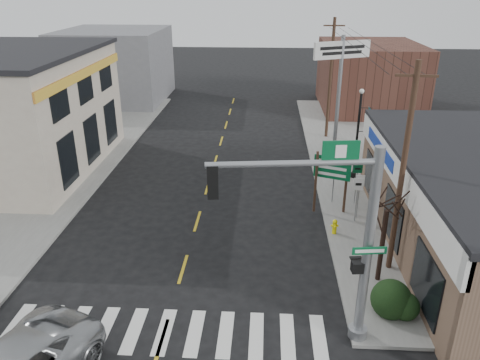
# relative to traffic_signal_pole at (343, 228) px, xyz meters

# --- Properties ---
(ground) EXTENTS (140.00, 140.00, 0.00)m
(ground) POSITION_rel_traffic_signal_pole_xyz_m (-5.42, -0.43, -4.02)
(ground) COLOR black
(ground) RESTS_ON ground
(sidewalk_right) EXTENTS (6.00, 38.00, 0.13)m
(sidewalk_right) POSITION_rel_traffic_signal_pole_xyz_m (3.58, 12.57, -3.96)
(sidewalk_right) COLOR slate
(sidewalk_right) RESTS_ON ground
(sidewalk_left) EXTENTS (6.00, 38.00, 0.13)m
(sidewalk_left) POSITION_rel_traffic_signal_pole_xyz_m (-14.42, 12.57, -3.96)
(sidewalk_left) COLOR slate
(sidewalk_left) RESTS_ON ground
(center_line) EXTENTS (0.12, 56.00, 0.01)m
(center_line) POSITION_rel_traffic_signal_pole_xyz_m (-5.42, 7.57, -4.02)
(center_line) COLOR gold
(center_line) RESTS_ON ground
(crosswalk) EXTENTS (11.00, 2.20, 0.01)m
(crosswalk) POSITION_rel_traffic_signal_pole_xyz_m (-5.42, -0.03, -4.02)
(crosswalk) COLOR silver
(crosswalk) RESTS_ON ground
(bldg_distant_right) EXTENTS (8.00, 10.00, 5.60)m
(bldg_distant_right) POSITION_rel_traffic_signal_pole_xyz_m (6.58, 29.57, -1.22)
(bldg_distant_right) COLOR #512F25
(bldg_distant_right) RESTS_ON ground
(bldg_distant_left) EXTENTS (9.00, 10.00, 6.40)m
(bldg_distant_left) POSITION_rel_traffic_signal_pole_xyz_m (-16.42, 31.57, -0.82)
(bldg_distant_left) COLOR slate
(bldg_distant_left) RESTS_ON ground
(traffic_signal_pole) EXTENTS (5.16, 0.39, 6.54)m
(traffic_signal_pole) POSITION_rel_traffic_signal_pole_xyz_m (0.00, 0.00, 0.00)
(traffic_signal_pole) COLOR gray
(traffic_signal_pole) RESTS_ON sidewalk_right
(guide_sign) EXTENTS (1.76, 0.14, 3.09)m
(guide_sign) POSITION_rel_traffic_signal_pole_xyz_m (0.88, 8.66, -1.91)
(guide_sign) COLOR #412B1E
(guide_sign) RESTS_ON sidewalk_right
(fire_hydrant) EXTENTS (0.21, 0.21, 0.68)m
(fire_hydrant) POSITION_rel_traffic_signal_pole_xyz_m (0.88, 6.55, -3.52)
(fire_hydrant) COLOR yellow
(fire_hydrant) RESTS_ON sidewalk_right
(ped_crossing_sign) EXTENTS (0.94, 0.07, 2.43)m
(ped_crossing_sign) POSITION_rel_traffic_signal_pole_xyz_m (1.18, 9.79, -2.21)
(ped_crossing_sign) COLOR gray
(ped_crossing_sign) RESTS_ON sidewalk_right
(lamp_post) EXTENTS (0.66, 0.52, 5.09)m
(lamp_post) POSITION_rel_traffic_signal_pole_xyz_m (2.84, 13.12, -0.93)
(lamp_post) COLOR black
(lamp_post) RESTS_ON sidewalk_right
(dance_center_sign) EXTENTS (3.58, 0.22, 7.61)m
(dance_center_sign) POSITION_rel_traffic_signal_pole_xyz_m (1.91, 15.36, 1.76)
(dance_center_sign) COLOR gray
(dance_center_sign) RESTS_ON sidewalk_right
(bare_tree) EXTENTS (2.17, 2.17, 4.35)m
(bare_tree) POSITION_rel_traffic_signal_pole_xyz_m (2.08, 3.14, -0.47)
(bare_tree) COLOR black
(bare_tree) RESTS_ON sidewalk_right
(shrub_front) EXTENTS (1.37, 1.37, 1.03)m
(shrub_front) POSITION_rel_traffic_signal_pole_xyz_m (2.08, 1.24, -3.38)
(shrub_front) COLOR #173216
(shrub_front) RESTS_ON sidewalk_right
(shrub_back) EXTENTS (1.18, 1.18, 0.88)m
(shrub_back) POSITION_rel_traffic_signal_pole_xyz_m (3.89, 7.33, -3.45)
(shrub_back) COLOR black
(shrub_back) RESTS_ON sidewalk_right
(utility_pole_near) EXTENTS (1.39, 0.21, 8.01)m
(utility_pole_near) POSITION_rel_traffic_signal_pole_xyz_m (2.69, 4.01, 0.22)
(utility_pole_near) COLOR #41331E
(utility_pole_near) RESTS_ON sidewalk_right
(utility_pole_far) EXTENTS (1.42, 0.21, 8.17)m
(utility_pole_far) POSITION_rel_traffic_signal_pole_xyz_m (2.08, 20.71, 0.30)
(utility_pole_far) COLOR #42331E
(utility_pole_far) RESTS_ON sidewalk_right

